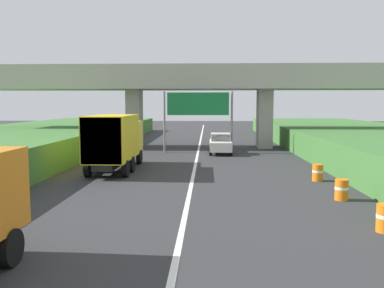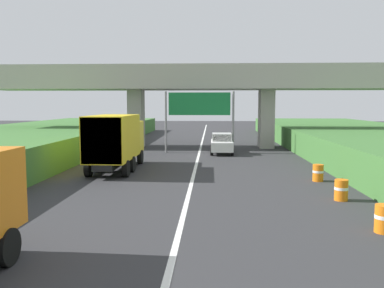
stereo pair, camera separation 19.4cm
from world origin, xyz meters
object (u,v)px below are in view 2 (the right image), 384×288
at_px(overhead_highway_sign, 199,108).
at_px(construction_barrel_3, 318,173).
at_px(construction_barrel_1, 384,219).
at_px(truck_yellow, 116,139).
at_px(construction_barrel_2, 341,190).
at_px(car_white, 222,143).

bearing_deg(overhead_highway_sign, construction_barrel_3, -61.66).
bearing_deg(construction_barrel_3, construction_barrel_1, -91.25).
relative_size(overhead_highway_sign, construction_barrel_1, 6.53).
bearing_deg(truck_yellow, construction_barrel_2, -32.59).
xyz_separation_m(construction_barrel_2, construction_barrel_3, (0.16, 4.31, 0.00)).
bearing_deg(construction_barrel_1, construction_barrel_2, 89.58).
distance_m(construction_barrel_2, construction_barrel_3, 4.32).
relative_size(truck_yellow, construction_barrel_3, 8.11).
distance_m(overhead_highway_sign, car_white, 3.57).
distance_m(overhead_highway_sign, truck_yellow, 10.80).
bearing_deg(construction_barrel_2, construction_barrel_1, -90.42).
distance_m(truck_yellow, construction_barrel_2, 13.61).
bearing_deg(overhead_highway_sign, car_white, -19.45).
distance_m(truck_yellow, car_white, 11.13).
height_order(car_white, construction_barrel_1, car_white).
bearing_deg(car_white, truck_yellow, -127.36).
distance_m(construction_barrel_1, construction_barrel_2, 4.32).
height_order(overhead_highway_sign, construction_barrel_1, overhead_highway_sign).
bearing_deg(construction_barrel_2, car_white, 106.19).
relative_size(truck_yellow, construction_barrel_2, 8.11).
distance_m(car_white, construction_barrel_1, 20.93).
xyz_separation_m(truck_yellow, construction_barrel_1, (11.37, -11.60, -1.47)).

